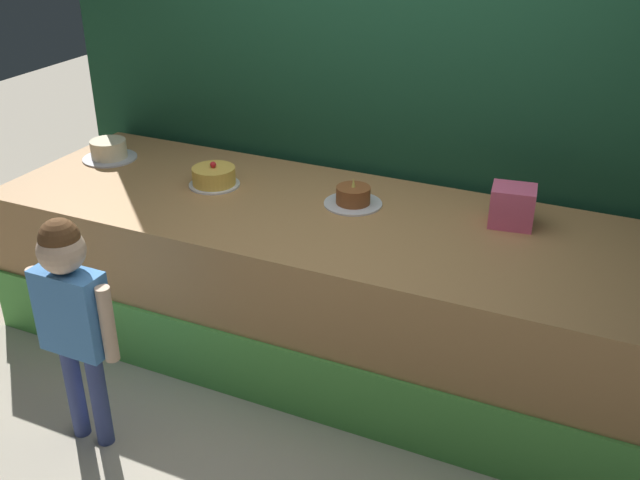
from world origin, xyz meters
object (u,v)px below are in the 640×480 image
pink_box (512,206)px  cake_left (109,150)px  cake_center (214,177)px  cake_right (353,197)px  child_figure (71,304)px

pink_box → cake_left: bearing=-177.7°
cake_center → cake_right: cake_right is taller
pink_box → cake_left: (-2.33, -0.09, -0.04)m
pink_box → cake_right: pink_box is taller
child_figure → pink_box: (1.53, 1.35, 0.18)m
cake_center → cake_right: 0.78m
cake_left → cake_right: size_ratio=1.06×
cake_left → cake_center: size_ratio=1.15×
child_figure → cake_left: 1.50m
child_figure → cake_center: bearing=91.4°
cake_center → cake_left: bearing=173.6°
child_figure → cake_right: 1.46m
cake_right → child_figure: bearing=-120.9°
cake_right → cake_center: bearing=-174.1°
cake_left → child_figure: bearing=-57.4°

